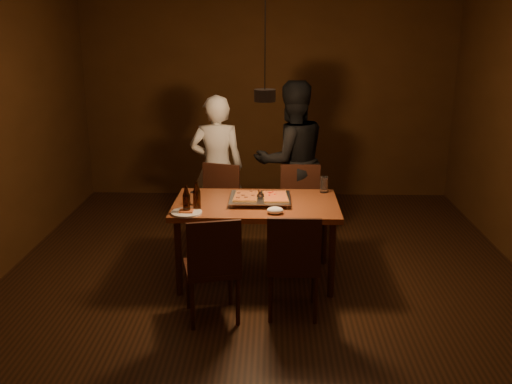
{
  "coord_description": "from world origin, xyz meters",
  "views": [
    {
      "loc": [
        0.07,
        -4.76,
        2.32
      ],
      "look_at": [
        -0.08,
        0.21,
        0.85
      ],
      "focal_mm": 40.0,
      "sensor_mm": 36.0,
      "label": 1
    }
  ],
  "objects_px": {
    "chair_near_right": "(293,256)",
    "pendant_lamp": "(265,94)",
    "beer_bottle_b": "(197,196)",
    "diner_white": "(217,168)",
    "beer_bottle_a": "(186,199)",
    "chair_far_right": "(300,200)",
    "plate_slice": "(186,212)",
    "pizza_tray": "(260,200)",
    "chair_near_left": "(213,260)",
    "dining_table": "(256,210)",
    "diner_dark": "(291,161)",
    "chair_far_left": "(218,199)"
  },
  "relations": [
    {
      "from": "chair_far_left",
      "to": "chair_near_right",
      "type": "bearing_deg",
      "value": 134.24
    },
    {
      "from": "chair_far_left",
      "to": "plate_slice",
      "type": "bearing_deg",
      "value": 99.88
    },
    {
      "from": "chair_far_left",
      "to": "pizza_tray",
      "type": "height_order",
      "value": "chair_far_left"
    },
    {
      "from": "chair_near_right",
      "to": "diner_dark",
      "type": "bearing_deg",
      "value": 89.98
    },
    {
      "from": "beer_bottle_a",
      "to": "pendant_lamp",
      "type": "bearing_deg",
      "value": 9.19
    },
    {
      "from": "chair_far_left",
      "to": "diner_white",
      "type": "distance_m",
      "value": 0.42
    },
    {
      "from": "chair_near_right",
      "to": "diner_white",
      "type": "height_order",
      "value": "diner_white"
    },
    {
      "from": "diner_white",
      "to": "diner_dark",
      "type": "bearing_deg",
      "value": 179.44
    },
    {
      "from": "chair_near_left",
      "to": "beer_bottle_a",
      "type": "relative_size",
      "value": 2.08
    },
    {
      "from": "chair_far_left",
      "to": "diner_white",
      "type": "bearing_deg",
      "value": -66.0
    },
    {
      "from": "pizza_tray",
      "to": "plate_slice",
      "type": "bearing_deg",
      "value": -153.08
    },
    {
      "from": "pizza_tray",
      "to": "beer_bottle_a",
      "type": "height_order",
      "value": "beer_bottle_a"
    },
    {
      "from": "diner_white",
      "to": "chair_near_left",
      "type": "bearing_deg",
      "value": 90.6
    },
    {
      "from": "dining_table",
      "to": "chair_far_right",
      "type": "distance_m",
      "value": 0.91
    },
    {
      "from": "chair_near_right",
      "to": "chair_far_left",
      "type": "bearing_deg",
      "value": 117.16
    },
    {
      "from": "chair_near_right",
      "to": "beer_bottle_b",
      "type": "distance_m",
      "value": 1.04
    },
    {
      "from": "chair_far_left",
      "to": "chair_far_right",
      "type": "xyz_separation_m",
      "value": [
        0.88,
        -0.0,
        0.0
      ]
    },
    {
      "from": "pizza_tray",
      "to": "chair_far_left",
      "type": "bearing_deg",
      "value": 119.55
    },
    {
      "from": "plate_slice",
      "to": "diner_dark",
      "type": "height_order",
      "value": "diner_dark"
    },
    {
      "from": "pizza_tray",
      "to": "chair_far_right",
      "type": "bearing_deg",
      "value": 60.27
    },
    {
      "from": "diner_dark",
      "to": "diner_white",
      "type": "bearing_deg",
      "value": -17.78
    },
    {
      "from": "dining_table",
      "to": "pizza_tray",
      "type": "xyz_separation_m",
      "value": [
        0.04,
        0.01,
        0.1
      ]
    },
    {
      "from": "pizza_tray",
      "to": "beer_bottle_b",
      "type": "relative_size",
      "value": 2.14
    },
    {
      "from": "pendant_lamp",
      "to": "beer_bottle_a",
      "type": "bearing_deg",
      "value": -170.81
    },
    {
      "from": "chair_far_left",
      "to": "diner_dark",
      "type": "xyz_separation_m",
      "value": [
        0.79,
        0.37,
        0.34
      ]
    },
    {
      "from": "chair_near_left",
      "to": "chair_near_right",
      "type": "height_order",
      "value": "same"
    },
    {
      "from": "dining_table",
      "to": "chair_near_right",
      "type": "bearing_deg",
      "value": -66.73
    },
    {
      "from": "beer_bottle_b",
      "to": "pendant_lamp",
      "type": "xyz_separation_m",
      "value": [
        0.59,
        0.02,
        0.88
      ]
    },
    {
      "from": "dining_table",
      "to": "pizza_tray",
      "type": "height_order",
      "value": "pizza_tray"
    },
    {
      "from": "dining_table",
      "to": "pendant_lamp",
      "type": "height_order",
      "value": "pendant_lamp"
    },
    {
      "from": "beer_bottle_b",
      "to": "diner_white",
      "type": "distance_m",
      "value": 1.34
    },
    {
      "from": "diner_white",
      "to": "chair_far_right",
      "type": "bearing_deg",
      "value": 156.42
    },
    {
      "from": "chair_far_left",
      "to": "diner_white",
      "type": "xyz_separation_m",
      "value": [
        -0.03,
        0.32,
        0.26
      ]
    },
    {
      "from": "dining_table",
      "to": "beer_bottle_b",
      "type": "xyz_separation_m",
      "value": [
        -0.51,
        -0.23,
        0.2
      ]
    },
    {
      "from": "chair_near_right",
      "to": "plate_slice",
      "type": "distance_m",
      "value": 1.03
    },
    {
      "from": "beer_bottle_b",
      "to": "chair_near_right",
      "type": "bearing_deg",
      "value": -31.79
    },
    {
      "from": "chair_near_right",
      "to": "diner_white",
      "type": "relative_size",
      "value": 0.3
    },
    {
      "from": "chair_near_right",
      "to": "pendant_lamp",
      "type": "xyz_separation_m",
      "value": [
        -0.24,
        0.54,
        1.22
      ]
    },
    {
      "from": "pizza_tray",
      "to": "pendant_lamp",
      "type": "bearing_deg",
      "value": -80.71
    },
    {
      "from": "dining_table",
      "to": "chair_far_right",
      "type": "relative_size",
      "value": 3.09
    },
    {
      "from": "pizza_tray",
      "to": "beer_bottle_b",
      "type": "xyz_separation_m",
      "value": [
        -0.55,
        -0.25,
        0.1
      ]
    },
    {
      "from": "chair_far_right",
      "to": "pendant_lamp",
      "type": "height_order",
      "value": "pendant_lamp"
    },
    {
      "from": "plate_slice",
      "to": "diner_white",
      "type": "xyz_separation_m",
      "value": [
        0.13,
        1.44,
        0.04
      ]
    },
    {
      "from": "chair_far_left",
      "to": "plate_slice",
      "type": "height_order",
      "value": "chair_far_left"
    },
    {
      "from": "pendant_lamp",
      "to": "chair_near_right",
      "type": "bearing_deg",
      "value": -65.78
    },
    {
      "from": "chair_far_right",
      "to": "pendant_lamp",
      "type": "bearing_deg",
      "value": 70.02
    },
    {
      "from": "plate_slice",
      "to": "diner_dark",
      "type": "distance_m",
      "value": 1.76
    },
    {
      "from": "chair_far_right",
      "to": "beer_bottle_a",
      "type": "height_order",
      "value": "beer_bottle_a"
    },
    {
      "from": "beer_bottle_a",
      "to": "diner_white",
      "type": "relative_size",
      "value": 0.15
    },
    {
      "from": "chair_near_left",
      "to": "pizza_tray",
      "type": "distance_m",
      "value": 0.95
    }
  ]
}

